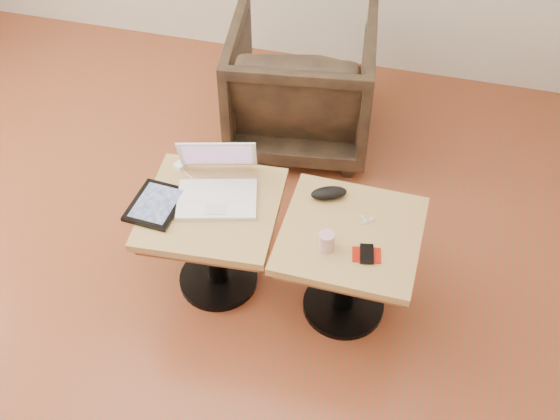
% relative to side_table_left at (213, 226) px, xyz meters
% --- Properties ---
extents(room_shell, '(4.52, 4.52, 2.71)m').
position_rel_side_table_left_xyz_m(room_shell, '(-0.22, -0.26, 0.95)').
color(room_shell, brown).
rests_on(room_shell, ground).
extents(side_table_left, '(0.62, 0.62, 0.53)m').
position_rel_side_table_left_xyz_m(side_table_left, '(0.00, 0.00, 0.00)').
color(side_table_left, black).
rests_on(side_table_left, ground).
extents(side_table_right, '(0.59, 0.59, 0.53)m').
position_rel_side_table_left_xyz_m(side_table_right, '(0.62, -0.00, 0.00)').
color(side_table_right, black).
rests_on(side_table_right, ground).
extents(laptop, '(0.42, 0.41, 0.23)m').
position_rel_side_table_left_xyz_m(laptop, '(0.00, 0.08, 0.18)').
color(laptop, white).
rests_on(laptop, side_table_left).
extents(tablet, '(0.23, 0.28, 0.02)m').
position_rel_side_table_left_xyz_m(tablet, '(-0.23, -0.06, 0.14)').
color(tablet, black).
rests_on(tablet, side_table_left).
extents(charging_adapter, '(0.06, 0.06, 0.03)m').
position_rel_side_table_left_xyz_m(charging_adapter, '(-0.21, 0.19, 0.14)').
color(charging_adapter, white).
rests_on(charging_adapter, side_table_left).
extents(glasses_case, '(0.17, 0.13, 0.05)m').
position_rel_side_table_left_xyz_m(glasses_case, '(0.48, 0.18, 0.16)').
color(glasses_case, black).
rests_on(glasses_case, side_table_right).
extents(striped_cup, '(0.08, 0.08, 0.08)m').
position_rel_side_table_left_xyz_m(striped_cup, '(0.53, -0.12, 0.17)').
color(striped_cup, '#C44F73').
rests_on(striped_cup, side_table_right).
extents(earbuds_tangle, '(0.07, 0.05, 0.01)m').
position_rel_side_table_left_xyz_m(earbuds_tangle, '(0.67, 0.08, 0.14)').
color(earbuds_tangle, white).
rests_on(earbuds_tangle, side_table_right).
extents(phone_on_sleeve, '(0.13, 0.11, 0.01)m').
position_rel_side_table_left_xyz_m(phone_on_sleeve, '(0.70, -0.11, 0.14)').
color(phone_on_sleeve, '#A41305').
rests_on(phone_on_sleeve, side_table_right).
extents(armchair, '(0.88, 0.90, 0.73)m').
position_rel_side_table_left_xyz_m(armchair, '(0.13, 1.18, -0.03)').
color(armchair, black).
rests_on(armchair, ground).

